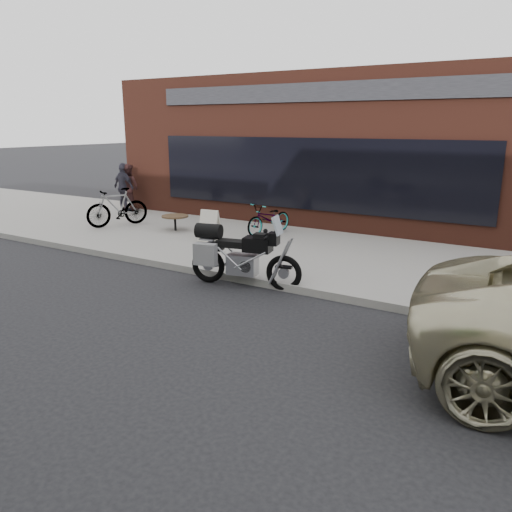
{
  "coord_description": "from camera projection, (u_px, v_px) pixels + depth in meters",
  "views": [
    {
      "loc": [
        4.09,
        -3.93,
        3.06
      ],
      "look_at": [
        -0.22,
        3.23,
        0.85
      ],
      "focal_mm": 35.0,
      "sensor_mm": 36.0,
      "label": 1
    }
  ],
  "objects": [
    {
      "name": "ground",
      "position": [
        135.0,
        384.0,
        6.07
      ],
      "size": [
        120.0,
        120.0,
        0.0
      ],
      "primitive_type": "plane",
      "color": "black",
      "rests_on": "ground"
    },
    {
      "name": "near_sidewalk",
      "position": [
        345.0,
        254.0,
        11.85
      ],
      "size": [
        44.0,
        6.0,
        0.15
      ],
      "primitive_type": "cube",
      "color": "gray",
      "rests_on": "ground"
    },
    {
      "name": "storefront",
      "position": [
        366.0,
        147.0,
        18.08
      ],
      "size": [
        14.0,
        10.07,
        4.5
      ],
      "color": "#5B291D",
      "rests_on": "ground"
    },
    {
      "name": "motorcycle",
      "position": [
        237.0,
        255.0,
        9.6
      ],
      "size": [
        2.25,
        1.0,
        1.44
      ],
      "rotation": [
        0.0,
        0.0,
        0.19
      ],
      "color": "black",
      "rests_on": "ground"
    },
    {
      "name": "bicycle_front",
      "position": [
        269.0,
        219.0,
        13.58
      ],
      "size": [
        0.93,
        1.7,
        0.85
      ],
      "primitive_type": "imported",
      "rotation": [
        0.0,
        0.0,
        -0.24
      ],
      "color": "gray",
      "rests_on": "near_sidewalk"
    },
    {
      "name": "bicycle_rear",
      "position": [
        117.0,
        207.0,
        14.61
      ],
      "size": [
        1.22,
        1.89,
        1.11
      ],
      "primitive_type": "imported",
      "rotation": [
        0.0,
        0.0,
        -0.42
      ],
      "color": "gray",
      "rests_on": "near_sidewalk"
    },
    {
      "name": "sandwich_sign",
      "position": [
        210.0,
        225.0,
        12.79
      ],
      "size": [
        0.55,
        0.51,
        0.8
      ],
      "rotation": [
        0.0,
        0.0,
        0.11
      ],
      "color": "beige",
      "rests_on": "near_sidewalk"
    },
    {
      "name": "cafe_table",
      "position": [
        175.0,
        217.0,
        14.03
      ],
      "size": [
        0.75,
        0.75,
        0.43
      ],
      "color": "black",
      "rests_on": "near_sidewalk"
    },
    {
      "name": "cafe_patron_left",
      "position": [
        128.0,
        187.0,
        17.24
      ],
      "size": [
        0.83,
        0.68,
        1.6
      ],
      "primitive_type": "imported",
      "rotation": [
        0.0,
        0.0,
        3.24
      ],
      "color": "#412323",
      "rests_on": "near_sidewalk"
    },
    {
      "name": "cafe_patron_right",
      "position": [
        124.0,
        187.0,
        17.11
      ],
      "size": [
        1.0,
        0.52,
        1.64
      ],
      "primitive_type": "imported",
      "rotation": [
        0.0,
        0.0,
        3.02
      ],
      "color": "#363341",
      "rests_on": "near_sidewalk"
    }
  ]
}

